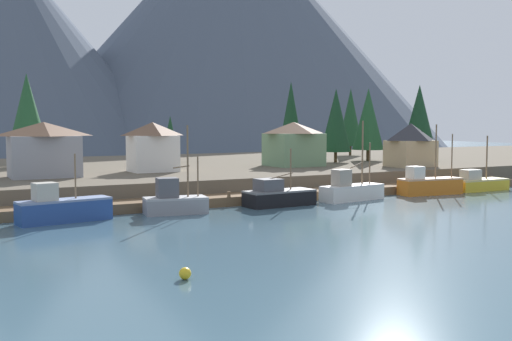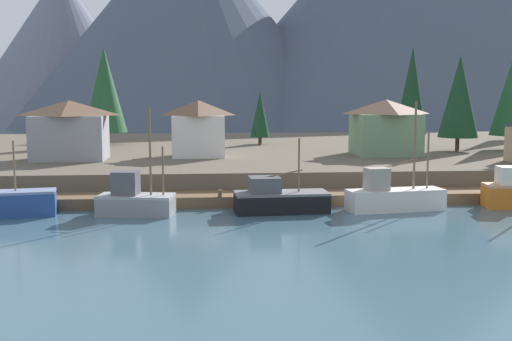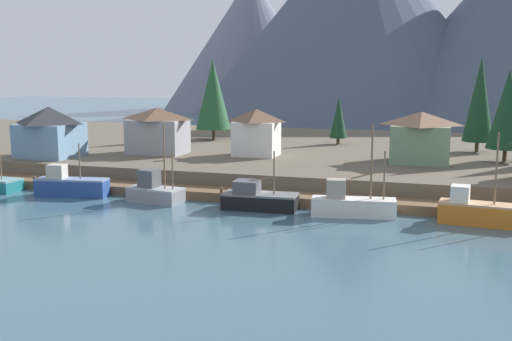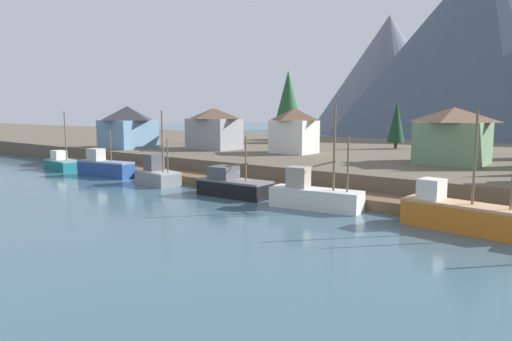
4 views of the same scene
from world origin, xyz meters
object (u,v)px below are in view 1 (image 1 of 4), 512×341
object	(u,v)px
house_grey	(44,149)
conifer_back_right	(170,136)
conifer_near_right	(336,120)
conifer_mid_right	(27,114)
conifer_back_left	(368,119)
fishing_boat_orange	(429,185)
fishing_boat_white	(351,190)
fishing_boat_blue	(62,208)
conifer_centre	(291,116)
fishing_boat_grey	(174,201)
house_tan	(411,145)
fishing_boat_black	(278,196)
house_white	(153,146)
fishing_boat_yellow	(478,183)
channel_buoy	(185,273)
house_green	(294,144)
conifer_near_left	(419,117)
conifer_mid_left	(351,117)

from	to	relation	value
house_grey	conifer_back_right	xyz separation A→B (m)	(22.52, 18.35, 0.97)
conifer_near_right	conifer_mid_right	size ratio (longest dim) A/B	0.88
conifer_back_left	conifer_near_right	bearing A→B (deg)	-171.82
fishing_boat_orange	conifer_back_left	xyz separation A→B (m)	(11.25, 25.88, 8.31)
fishing_boat_white	fishing_boat_orange	size ratio (longest dim) A/B	1.05
fishing_boat_blue	conifer_centre	world-z (taller)	conifer_centre
fishing_boat_grey	house_tan	distance (m)	42.89
fishing_boat_black	conifer_back_left	distance (m)	42.85
conifer_mid_right	conifer_back_left	xyz separation A→B (m)	(52.70, -12.01, -0.61)
house_white	fishing_boat_yellow	bearing A→B (deg)	-28.82
fishing_boat_yellow	house_white	size ratio (longest dim) A/B	1.26
house_white	conifer_back_right	xyz separation A→B (m)	(8.57, 16.36, 0.98)
conifer_mid_right	channel_buoy	size ratio (longest dim) A/B	19.33
fishing_boat_blue	fishing_boat_black	world-z (taller)	fishing_boat_black
house_green	conifer_near_left	size ratio (longest dim) A/B	0.59
fishing_boat_blue	conifer_mid_right	xyz separation A→B (m)	(2.66, 38.07, 8.91)
fishing_boat_black	conifer_mid_right	world-z (taller)	conifer_mid_right
fishing_boat_blue	house_tan	xyz separation A→B (m)	(51.61, 11.64, 4.49)
fishing_boat_black	house_white	bearing A→B (deg)	104.76
conifer_centre	channel_buoy	bearing A→B (deg)	-126.50
conifer_near_left	conifer_mid_left	xyz separation A→B (m)	(1.31, 20.35, 0.23)
house_white	conifer_near_right	bearing A→B (deg)	7.17
house_tan	house_white	distance (m)	37.13
house_white	house_grey	bearing A→B (deg)	-171.86
conifer_near_left	conifer_mid_right	size ratio (longest dim) A/B	0.94
fishing_boat_grey	channel_buoy	bearing A→B (deg)	-100.65
fishing_boat_white	fishing_boat_black	bearing A→B (deg)	171.19
fishing_boat_black	conifer_back_left	bearing A→B (deg)	35.15
fishing_boat_black	conifer_near_right	distance (m)	36.62
conifer_near_left	conifer_mid_left	world-z (taller)	conifer_mid_left
fishing_boat_white	house_white	world-z (taller)	fishing_boat_white
fishing_boat_orange	house_white	bearing A→B (deg)	150.24
house_white	conifer_back_right	distance (m)	18.49
fishing_boat_grey	conifer_mid_right	distance (m)	39.88
fishing_boat_grey	fishing_boat_orange	world-z (taller)	fishing_boat_orange
conifer_near_left	channel_buoy	size ratio (longest dim) A/B	18.14
conifer_centre	conifer_back_right	bearing A→B (deg)	170.73
house_white	conifer_centre	size ratio (longest dim) A/B	0.48
conifer_mid_right	conifer_back_left	world-z (taller)	conifer_mid_right
fishing_boat_orange	conifer_back_left	bearing A→B (deg)	72.84
fishing_boat_yellow	conifer_centre	size ratio (longest dim) A/B	0.60
fishing_boat_blue	fishing_boat_white	xyz separation A→B (m)	(32.00, 0.01, -0.08)
fishing_boat_black	fishing_boat_white	size ratio (longest dim) A/B	0.86
fishing_boat_grey	channel_buoy	xyz separation A→B (m)	(-8.52, -24.04, -0.86)
conifer_near_right	conifer_mid_left	world-z (taller)	conifer_mid_left
fishing_boat_black	house_white	world-z (taller)	house_white
house_white	conifer_back_left	distance (m)	40.21
conifer_mid_left	house_tan	bearing A→B (deg)	-111.41
fishing_boat_white	conifer_near_right	bearing A→B (deg)	49.13
fishing_boat_yellow	house_green	xyz separation A→B (m)	(-15.50, 20.82, 4.86)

